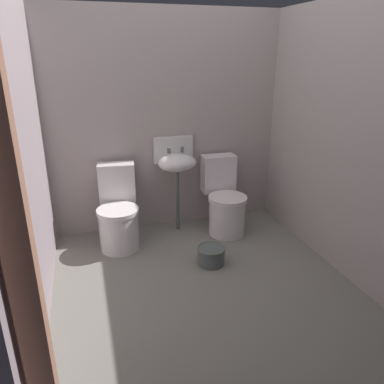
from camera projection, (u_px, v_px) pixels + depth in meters
ground_plane at (202, 286)px, 3.13m from camera, size 2.81×2.84×0.08m
wall_back at (166, 123)px, 3.86m from camera, size 2.81×0.10×2.23m
wall_left at (21, 163)px, 2.47m from camera, size 0.10×2.64×2.23m
wall_right at (340, 140)px, 3.14m from camera, size 0.10×2.64×2.23m
wooden_door_post at (17, 241)px, 1.46m from camera, size 0.11×0.11×2.23m
toilet_left at (118, 215)px, 3.62m from camera, size 0.45×0.63×0.78m
toilet_right at (224, 202)px, 3.92m from camera, size 0.40×0.59×0.78m
sink at (176, 162)px, 3.81m from camera, size 0.42×0.35×0.99m
bucket at (211, 255)px, 3.36m from camera, size 0.26×0.26×0.16m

